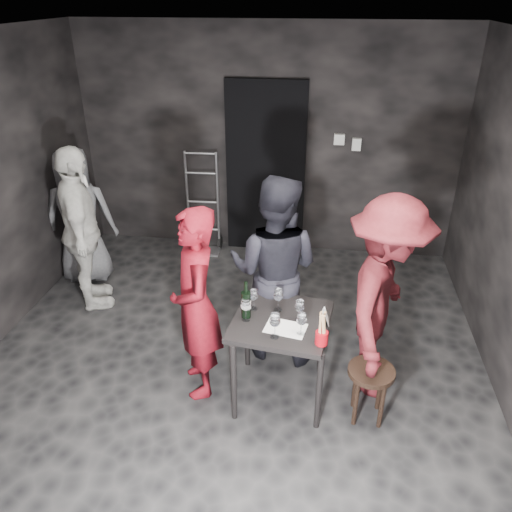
# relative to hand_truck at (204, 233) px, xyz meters

# --- Properties ---
(floor) EXTENTS (4.50, 5.00, 0.02)m
(floor) POSITION_rel_hand_truck_xyz_m (0.77, -2.27, -0.23)
(floor) COLOR black
(floor) RESTS_ON ground
(ceiling) EXTENTS (4.50, 5.00, 0.02)m
(ceiling) POSITION_rel_hand_truck_xyz_m (0.77, -2.27, 2.47)
(ceiling) COLOR silver
(ceiling) RESTS_ON ground
(wall_back) EXTENTS (4.50, 0.04, 2.70)m
(wall_back) POSITION_rel_hand_truck_xyz_m (0.77, 0.23, 1.12)
(wall_back) COLOR black
(wall_back) RESTS_ON ground
(doorway) EXTENTS (0.95, 0.10, 2.10)m
(doorway) POSITION_rel_hand_truck_xyz_m (0.77, 0.17, 0.82)
(doorway) COLOR black
(doorway) RESTS_ON ground
(wallbox_upper) EXTENTS (0.12, 0.06, 0.12)m
(wallbox_upper) POSITION_rel_hand_truck_xyz_m (1.62, 0.18, 1.22)
(wallbox_upper) COLOR #B7B7B2
(wallbox_upper) RESTS_ON wall_back
(wallbox_lower) EXTENTS (0.10, 0.06, 0.14)m
(wallbox_lower) POSITION_rel_hand_truck_xyz_m (1.82, 0.18, 1.17)
(wallbox_lower) COLOR #B7B7B2
(wallbox_lower) RESTS_ON wall_back
(hand_truck) EXTENTS (0.43, 0.35, 1.28)m
(hand_truck) POSITION_rel_hand_truck_xyz_m (0.00, 0.00, 0.00)
(hand_truck) COLOR #B2B2B7
(hand_truck) RESTS_ON floor
(tasting_table) EXTENTS (0.72, 0.72, 0.75)m
(tasting_table) POSITION_rel_hand_truck_xyz_m (1.23, -2.45, 0.42)
(tasting_table) COLOR black
(tasting_table) RESTS_ON floor
(stool) EXTENTS (0.35, 0.35, 0.47)m
(stool) POSITION_rel_hand_truck_xyz_m (1.94, -2.61, 0.15)
(stool) COLOR black
(stool) RESTS_ON floor
(server_red) EXTENTS (0.62, 0.75, 1.74)m
(server_red) POSITION_rel_hand_truck_xyz_m (0.56, -2.45, 0.64)
(server_red) COLOR maroon
(server_red) RESTS_ON floor
(woman_black) EXTENTS (1.00, 0.65, 1.92)m
(woman_black) POSITION_rel_hand_truck_xyz_m (1.11, -1.88, 0.73)
(woman_black) COLOR black
(woman_black) RESTS_ON floor
(man_maroon) EXTENTS (0.87, 1.36, 1.94)m
(man_maroon) POSITION_rel_hand_truck_xyz_m (2.01, -2.24, 0.74)
(man_maroon) COLOR #5A171C
(man_maroon) RESTS_ON floor
(bystander_cream) EXTENTS (1.01, 1.26, 1.95)m
(bystander_cream) POSITION_rel_hand_truck_xyz_m (-0.87, -1.40, 0.74)
(bystander_cream) COLOR silver
(bystander_cream) RESTS_ON floor
(bystander_grey) EXTENTS (0.85, 0.59, 1.58)m
(bystander_grey) POSITION_rel_hand_truck_xyz_m (-1.15, -0.89, 0.56)
(bystander_grey) COLOR slate
(bystander_grey) RESTS_ON floor
(tasting_mat) EXTENTS (0.33, 0.25, 0.00)m
(tasting_mat) POSITION_rel_hand_truck_xyz_m (1.28, -2.57, 0.52)
(tasting_mat) COLOR white
(tasting_mat) RESTS_ON tasting_table
(wine_glass_a) EXTENTS (0.10, 0.10, 0.21)m
(wine_glass_a) POSITION_rel_hand_truck_xyz_m (0.97, -2.50, 0.62)
(wine_glass_a) COLOR white
(wine_glass_a) RESTS_ON tasting_table
(wine_glass_b) EXTENTS (0.09, 0.09, 0.19)m
(wine_glass_b) POSITION_rel_hand_truck_xyz_m (1.01, -2.35, 0.62)
(wine_glass_b) COLOR white
(wine_glass_b) RESTS_ON tasting_table
(wine_glass_c) EXTENTS (0.10, 0.10, 0.21)m
(wine_glass_c) POSITION_rel_hand_truck_xyz_m (1.20, -2.33, 0.62)
(wine_glass_c) COLOR white
(wine_glass_c) RESTS_ON tasting_table
(wine_glass_d) EXTENTS (0.10, 0.10, 0.22)m
(wine_glass_d) POSITION_rel_hand_truck_xyz_m (1.21, -2.68, 0.63)
(wine_glass_d) COLOR white
(wine_glass_d) RESTS_ON tasting_table
(wine_glass_e) EXTENTS (0.10, 0.10, 0.20)m
(wine_glass_e) POSITION_rel_hand_truck_xyz_m (1.39, -2.62, 0.62)
(wine_glass_e) COLOR white
(wine_glass_e) RESTS_ON tasting_table
(wine_glass_f) EXTENTS (0.09, 0.09, 0.20)m
(wine_glass_f) POSITION_rel_hand_truck_xyz_m (1.37, -2.45, 0.62)
(wine_glass_f) COLOR white
(wine_glass_f) RESTS_ON tasting_table
(wine_bottle) EXTENTS (0.07, 0.07, 0.31)m
(wine_bottle) POSITION_rel_hand_truck_xyz_m (0.96, -2.46, 0.64)
(wine_bottle) COLOR black
(wine_bottle) RESTS_ON tasting_table
(breadstick_cup) EXTENTS (0.09, 0.09, 0.28)m
(breadstick_cup) POSITION_rel_hand_truck_xyz_m (1.54, -2.71, 0.65)
(breadstick_cup) COLOR #9C0811
(breadstick_cup) RESTS_ON tasting_table
(reserved_card) EXTENTS (0.09, 0.13, 0.10)m
(reserved_card) POSITION_rel_hand_truck_xyz_m (1.54, -2.44, 0.57)
(reserved_card) COLOR white
(reserved_card) RESTS_ON tasting_table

